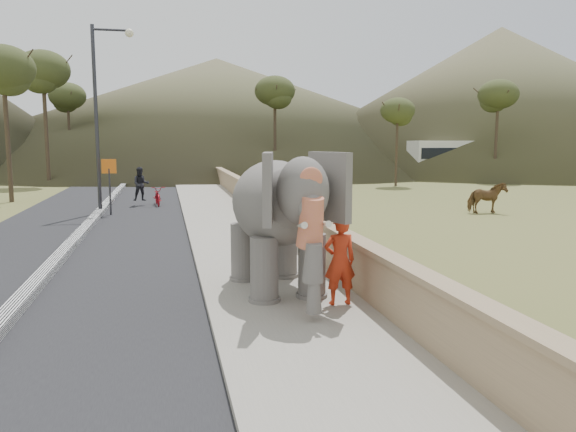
{
  "coord_description": "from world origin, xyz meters",
  "views": [
    {
      "loc": [
        -2.19,
        -7.73,
        3.23
      ],
      "look_at": [
        0.2,
        3.18,
        1.7
      ],
      "focal_mm": 35.0,
      "sensor_mm": 36.0,
      "label": 1
    }
  ],
  "objects_px": {
    "elephant_and_man": "(276,222)",
    "motorcyclist": "(151,191)",
    "lamppost": "(103,100)",
    "cow": "(487,198)"
  },
  "relations": [
    {
      "from": "motorcyclist",
      "to": "elephant_and_man",
      "type": "bearing_deg",
      "value": -80.14
    },
    {
      "from": "elephant_and_man",
      "to": "motorcyclist",
      "type": "relative_size",
      "value": 2.13
    },
    {
      "from": "lamppost",
      "to": "elephant_and_man",
      "type": "height_order",
      "value": "lamppost"
    },
    {
      "from": "cow",
      "to": "elephant_and_man",
      "type": "relative_size",
      "value": 0.4
    },
    {
      "from": "cow",
      "to": "elephant_and_man",
      "type": "distance_m",
      "value": 15.78
    },
    {
      "from": "elephant_and_man",
      "to": "motorcyclist",
      "type": "xyz_separation_m",
      "value": [
        -2.93,
        16.84,
        -0.81
      ]
    },
    {
      "from": "cow",
      "to": "motorcyclist",
      "type": "xyz_separation_m",
      "value": [
        -14.43,
        6.07,
        0.05
      ]
    },
    {
      "from": "elephant_and_man",
      "to": "motorcyclist",
      "type": "distance_m",
      "value": 17.11
    },
    {
      "from": "lamppost",
      "to": "cow",
      "type": "height_order",
      "value": "lamppost"
    },
    {
      "from": "motorcyclist",
      "to": "cow",
      "type": "bearing_deg",
      "value": -22.82
    }
  ]
}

